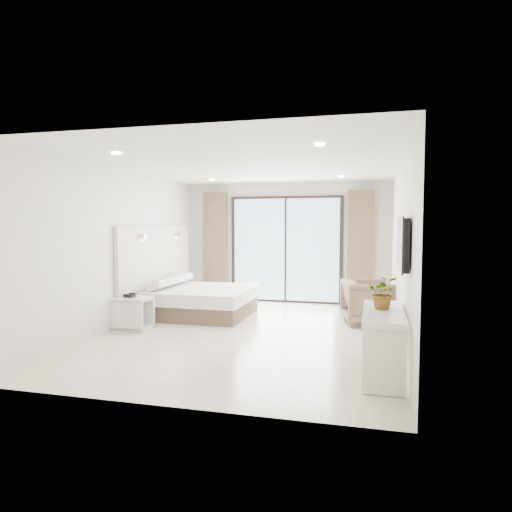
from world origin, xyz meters
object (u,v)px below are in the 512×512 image
Objects in this scene: bed at (200,301)px; nightstand at (132,313)px; console_desk at (383,329)px; armchair at (368,300)px.

bed is 1.56m from nightstand.
bed is 3.16× the size of nightstand.
console_desk is 1.71× the size of armchair.
console_desk is (4.06, -1.40, 0.28)m from nightstand.
bed reaches higher than nightstand.
bed is at bearing 63.16° from nightstand.
console_desk is at bearing -20.34° from nightstand.
nightstand is 4.13m from armchair.
nightstand is (-0.67, -1.41, -0.01)m from bed.
bed is at bearing 140.39° from console_desk.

